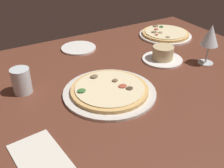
% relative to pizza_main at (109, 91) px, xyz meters
% --- Properties ---
extents(dining_table, '(1.50, 1.10, 0.04)m').
position_rel_pizza_main_xyz_m(dining_table, '(0.03, 0.02, -0.03)').
color(dining_table, brown).
rests_on(dining_table, ground).
extents(pizza_main, '(0.32, 0.32, 0.03)m').
position_rel_pizza_main_xyz_m(pizza_main, '(0.00, 0.00, 0.00)').
color(pizza_main, silver).
rests_on(pizza_main, dining_table).
extents(pizza_side, '(0.27, 0.27, 0.03)m').
position_rel_pizza_main_xyz_m(pizza_side, '(0.52, 0.33, 0.00)').
color(pizza_side, white).
rests_on(pizza_side, dining_table).
extents(ramekin_on_saucer, '(0.17, 0.17, 0.06)m').
position_rel_pizza_main_xyz_m(ramekin_on_saucer, '(0.33, 0.11, 0.01)').
color(ramekin_on_saucer, white).
rests_on(ramekin_on_saucer, dining_table).
extents(wine_glass_far, '(0.07, 0.07, 0.17)m').
position_rel_pizza_main_xyz_m(wine_glass_far, '(0.47, 0.00, 0.11)').
color(wine_glass_far, silver).
rests_on(wine_glass_far, dining_table).
extents(water_glass, '(0.07, 0.07, 0.09)m').
position_rel_pizza_main_xyz_m(water_glass, '(-0.26, 0.16, 0.03)').
color(water_glass, silver).
rests_on(water_glass, dining_table).
extents(side_plate, '(0.16, 0.16, 0.01)m').
position_rel_pizza_main_xyz_m(side_plate, '(0.06, 0.40, -0.01)').
color(side_plate, white).
rests_on(side_plate, dining_table).
extents(paper_menu, '(0.13, 0.21, 0.00)m').
position_rel_pizza_main_xyz_m(paper_menu, '(-0.30, -0.18, -0.01)').
color(paper_menu, silver).
rests_on(paper_menu, dining_table).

